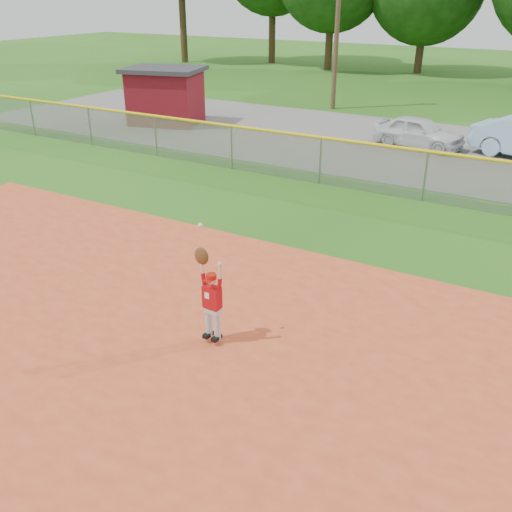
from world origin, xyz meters
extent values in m
plane|color=#296016|center=(0.00, 0.00, 0.00)|extent=(120.00, 120.00, 0.00)
cube|color=#65625E|center=(0.00, 16.00, 0.01)|extent=(44.00, 10.00, 0.03)
imported|color=silver|center=(-1.88, 16.12, 0.63)|extent=(3.70, 1.97, 1.20)
cube|color=maroon|center=(-13.18, 14.66, 1.17)|extent=(3.48, 2.95, 2.34)
cube|color=#333338|center=(-13.18, 14.66, 2.43)|extent=(3.94, 3.41, 0.19)
cube|color=gray|center=(0.00, 10.00, 0.75)|extent=(40.00, 0.03, 1.50)
cylinder|color=yellow|center=(0.00, 10.00, 1.50)|extent=(40.00, 0.10, 0.10)
cylinder|color=gray|center=(-16.67, 10.00, 0.75)|extent=(0.06, 0.06, 1.50)
cylinder|color=gray|center=(-13.33, 10.00, 0.75)|extent=(0.06, 0.06, 1.50)
cylinder|color=gray|center=(-10.00, 10.00, 0.75)|extent=(0.06, 0.06, 1.50)
cylinder|color=gray|center=(-6.67, 10.00, 0.75)|extent=(0.06, 0.06, 1.50)
cylinder|color=gray|center=(-3.33, 10.00, 0.75)|extent=(0.06, 0.06, 1.50)
cylinder|color=gray|center=(0.00, 10.00, 0.75)|extent=(0.06, 0.06, 1.50)
cylinder|color=#4C3823|center=(-8.00, 22.00, 4.50)|extent=(0.24, 0.24, 9.00)
cylinder|color=#422D1C|center=(-27.25, 35.02, 2.93)|extent=(0.56, 0.56, 5.87)
cylinder|color=#422D1C|center=(-20.61, 38.40, 3.05)|extent=(0.56, 0.56, 6.10)
cylinder|color=#422D1C|center=(-14.62, 36.53, 2.22)|extent=(0.56, 0.56, 4.43)
cylinder|color=#422D1C|center=(-8.07, 38.17, 2.05)|extent=(0.56, 0.56, 4.11)
cylinder|color=silver|center=(-1.26, 0.69, 0.38)|extent=(0.12, 0.12, 0.52)
cylinder|color=silver|center=(-1.07, 0.68, 0.38)|extent=(0.12, 0.12, 0.52)
cube|color=black|center=(-1.26, 0.66, 0.16)|extent=(0.12, 0.21, 0.07)
cube|color=black|center=(-1.07, 0.65, 0.16)|extent=(0.12, 0.21, 0.07)
cube|color=silver|center=(-1.16, 0.68, 0.68)|extent=(0.28, 0.16, 0.10)
cube|color=maroon|center=(-1.16, 0.68, 0.74)|extent=(0.29, 0.17, 0.04)
cube|color=#A40B10|center=(-1.16, 0.68, 0.94)|extent=(0.32, 0.18, 0.40)
cube|color=white|center=(-1.21, 0.60, 0.99)|extent=(0.09, 0.01, 0.12)
sphere|color=beige|center=(-1.16, 0.68, 1.28)|extent=(0.19, 0.19, 0.18)
cylinder|color=#AE150A|center=(-1.16, 0.68, 1.33)|extent=(0.19, 0.19, 0.08)
cube|color=#AE150A|center=(-1.17, 0.59, 1.29)|extent=(0.14, 0.11, 0.02)
cylinder|color=#A40B10|center=(-1.33, 0.69, 1.24)|extent=(0.11, 0.08, 0.22)
cylinder|color=beige|center=(-1.35, 0.69, 1.46)|extent=(0.08, 0.07, 0.23)
ellipsoid|color=#4C2D14|center=(-1.35, 0.69, 1.66)|extent=(0.28, 0.14, 0.31)
sphere|color=white|center=(-1.35, 0.69, 2.22)|extent=(0.08, 0.08, 0.08)
cylinder|color=#A40B10|center=(-1.00, 0.67, 1.24)|extent=(0.11, 0.08, 0.22)
cylinder|color=beige|center=(-0.97, 0.67, 1.46)|extent=(0.08, 0.07, 0.23)
sphere|color=beige|center=(-0.97, 0.67, 1.61)|extent=(0.09, 0.09, 0.08)
camera|label=1|loc=(3.76, -6.30, 5.71)|focal=40.00mm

